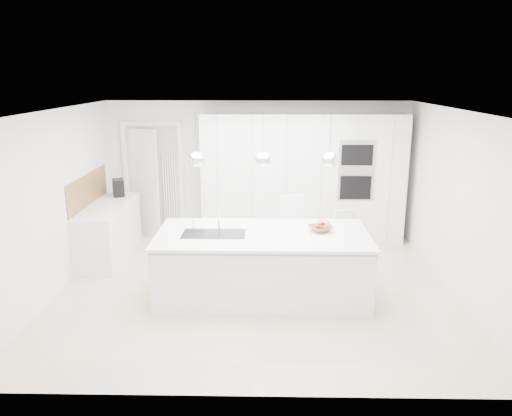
{
  "coord_description": "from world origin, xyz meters",
  "views": [
    {
      "loc": [
        0.14,
        -6.6,
        2.95
      ],
      "look_at": [
        0.0,
        0.3,
        1.1
      ],
      "focal_mm": 35.0,
      "sensor_mm": 36.0,
      "label": 1
    }
  ],
  "objects_px": {
    "fruit_bowl": "(320,229)",
    "bar_stool_left": "(292,236)",
    "espresso_machine": "(118,188)",
    "island_base": "(263,267)",
    "bar_stool_right": "(344,243)"
  },
  "relations": [
    {
      "from": "fruit_bowl",
      "to": "espresso_machine",
      "type": "xyz_separation_m",
      "value": [
        -3.31,
        1.97,
        0.11
      ]
    },
    {
      "from": "fruit_bowl",
      "to": "bar_stool_left",
      "type": "relative_size",
      "value": 0.27
    },
    {
      "from": "island_base",
      "to": "bar_stool_left",
      "type": "relative_size",
      "value": 2.38
    },
    {
      "from": "island_base",
      "to": "bar_stool_right",
      "type": "distance_m",
      "value": 1.49
    },
    {
      "from": "bar_stool_left",
      "to": "bar_stool_right",
      "type": "distance_m",
      "value": 0.79
    },
    {
      "from": "island_base",
      "to": "fruit_bowl",
      "type": "xyz_separation_m",
      "value": [
        0.78,
        0.15,
        0.51
      ]
    },
    {
      "from": "island_base",
      "to": "bar_stool_left",
      "type": "bearing_deg",
      "value": 63.57
    },
    {
      "from": "bar_stool_right",
      "to": "espresso_machine",
      "type": "bearing_deg",
      "value": 141.35
    },
    {
      "from": "espresso_machine",
      "to": "bar_stool_left",
      "type": "height_order",
      "value": "espresso_machine"
    },
    {
      "from": "fruit_bowl",
      "to": "espresso_machine",
      "type": "height_order",
      "value": "espresso_machine"
    },
    {
      "from": "island_base",
      "to": "espresso_machine",
      "type": "xyz_separation_m",
      "value": [
        -2.53,
        2.12,
        0.62
      ]
    },
    {
      "from": "bar_stool_right",
      "to": "island_base",
      "type": "bearing_deg",
      "value": -165.39
    },
    {
      "from": "espresso_machine",
      "to": "bar_stool_left",
      "type": "bearing_deg",
      "value": -44.01
    },
    {
      "from": "espresso_machine",
      "to": "fruit_bowl",
      "type": "bearing_deg",
      "value": -52.51
    },
    {
      "from": "fruit_bowl",
      "to": "bar_stool_left",
      "type": "bearing_deg",
      "value": 113.94
    }
  ]
}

